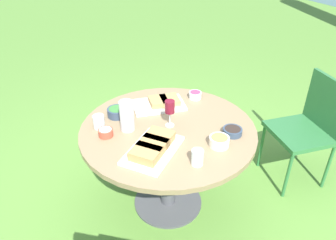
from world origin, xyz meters
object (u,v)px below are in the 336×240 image
dining_table (168,142)px  wine_glass (170,108)px  chair_near_right (310,123)px  water_pitcher (127,116)px

dining_table → wine_glass: bearing=124.4°
chair_near_right → wine_glass: size_ratio=4.68×
water_pitcher → wine_glass: 0.28m
dining_table → chair_near_right: 1.17m
wine_glass → water_pitcher: bearing=-110.6°
water_pitcher → chair_near_right: bearing=74.6°
chair_near_right → water_pitcher: (-0.38, -1.38, 0.29)m
dining_table → wine_glass: size_ratio=6.23×
water_pitcher → wine_glass: water_pitcher is taller
dining_table → water_pitcher: (-0.11, -0.24, 0.22)m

